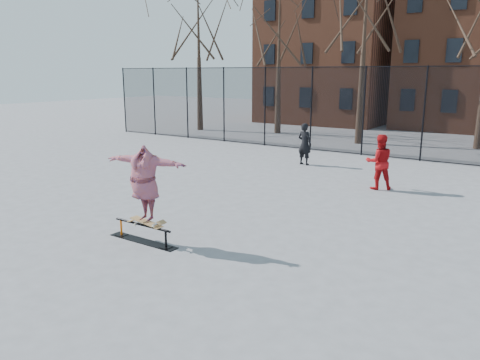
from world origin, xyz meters
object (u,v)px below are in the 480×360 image
Objects in this scene: bystander_black at (305,144)px; bystander_red at (379,162)px; skateboard at (147,223)px; skater at (145,184)px; skate_rail at (143,235)px.

bystander_black is 0.96× the size of bystander_red.
bystander_black reaches higher than skateboard.
skateboard is 0.88m from skater.
skate_rail is 2.10× the size of skateboard.
skater is 1.14× the size of bystander_red.
skater is at bearing 0.00° from skateboard.
bystander_red is at bearing 70.42° from skate_rail.
bystander_red is (3.85, -2.38, 0.04)m from bystander_black.
bystander_black is (-1.08, 10.17, 0.69)m from skate_rail.
bystander_black is 4.53m from bystander_red.
skateboard is 0.52× the size of bystander_black.
skateboard is at bearing 0.00° from skate_rail.
skateboard is 10.25m from bystander_black.
skater is 8.23m from bystander_red.
bystander_red is (2.64, 7.79, 0.42)m from skateboard.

